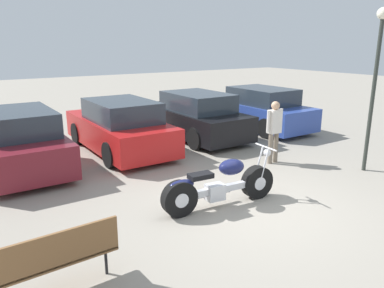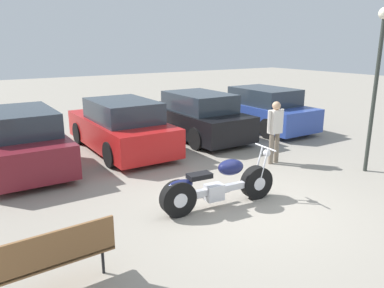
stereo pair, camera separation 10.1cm
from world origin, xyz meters
name	(u,v)px [view 2 (the right image)]	position (x,y,z in m)	size (l,w,h in m)	color
ground_plane	(249,208)	(0.00, 0.00, 0.00)	(60.00, 60.00, 0.00)	gray
motorcycle	(219,185)	(-0.46, 0.37, 0.42)	(2.38, 0.67, 1.04)	black
parked_car_maroon	(20,140)	(-3.16, 4.87, 0.68)	(1.82, 4.30, 1.47)	maroon
parked_car_red	(121,127)	(-0.51, 4.94, 0.68)	(1.82, 4.30, 1.47)	red
parked_car_black	(196,116)	(2.15, 5.12, 0.68)	(1.82, 4.30, 1.47)	black
parked_car_blue	(260,109)	(4.81, 4.96, 0.68)	(1.82, 4.30, 1.47)	#2D479E
park_bench	(52,255)	(-3.67, -0.62, 0.54)	(1.53, 0.47, 0.89)	brown
lamp_post	(378,66)	(3.74, 0.08, 2.50)	(0.27, 0.27, 3.74)	#2D332D
person_standing	(275,127)	(2.31, 1.73, 0.94)	(0.52, 0.21, 1.59)	#726656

